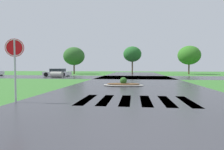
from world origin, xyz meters
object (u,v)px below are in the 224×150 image
Objects in this scene: stop_sign at (15,55)px; drainage_pipe_stack at (57,75)px; car_white_sedan at (57,73)px; median_island at (123,84)px.

stop_sign reaches higher than drainage_pipe_stack.
stop_sign is at bearing 112.07° from car_white_sedan.
median_island is 14.67m from drainage_pipe_stack.
stop_sign is 1.57× the size of drainage_pipe_stack.
median_island is 18.10m from car_white_sedan.
median_island is 0.75× the size of car_white_sedan.
drainage_pipe_stack is (-10.06, 10.66, 0.28)m from median_island.
car_white_sedan is (-7.22, 21.70, -1.43)m from stop_sign.
median_island is (4.17, 7.65, -1.88)m from stop_sign.
median_island is 1.87× the size of drainage_pipe_stack.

